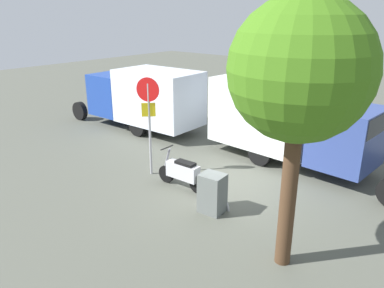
% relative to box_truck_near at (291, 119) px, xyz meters
% --- Properties ---
extents(ground_plane, '(60.00, 60.00, 0.00)m').
position_rel_box_truck_near_xyz_m(ground_plane, '(0.44, 3.36, -1.58)').
color(ground_plane, '#4F5147').
extents(box_truck_near, '(7.32, 2.69, 2.85)m').
position_rel_box_truck_near_xyz_m(box_truck_near, '(0.00, 0.00, 0.00)').
color(box_truck_near, black).
rests_on(box_truck_near, ground).
extents(box_truck_far, '(6.85, 2.33, 2.75)m').
position_rel_box_truck_near_xyz_m(box_truck_far, '(6.98, 0.50, -0.04)').
color(box_truck_far, black).
rests_on(box_truck_far, ground).
extents(motorcycle, '(1.81, 0.55, 1.20)m').
position_rel_box_truck_near_xyz_m(motorcycle, '(1.52, 4.03, -1.06)').
color(motorcycle, black).
rests_on(motorcycle, ground).
extents(stop_sign, '(0.71, 0.33, 3.23)m').
position_rel_box_truck_near_xyz_m(stop_sign, '(3.01, 3.93, 0.57)').
color(stop_sign, '#9E9EA3').
rests_on(stop_sign, ground).
extents(street_tree, '(2.70, 2.70, 5.49)m').
position_rel_box_truck_near_xyz_m(street_tree, '(-2.52, 5.35, 2.51)').
color(street_tree, '#47301E').
rests_on(street_tree, ground).
extents(utility_cabinet, '(0.68, 0.60, 1.09)m').
position_rel_box_truck_near_xyz_m(utility_cabinet, '(-0.05, 4.61, -1.04)').
color(utility_cabinet, slate).
rests_on(utility_cabinet, ground).
extents(bike_rack_hoop, '(0.85, 0.15, 0.85)m').
position_rel_box_truck_near_xyz_m(bike_rack_hoop, '(0.00, 4.27, -1.58)').
color(bike_rack_hoop, '#B7B7BC').
rests_on(bike_rack_hoop, ground).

